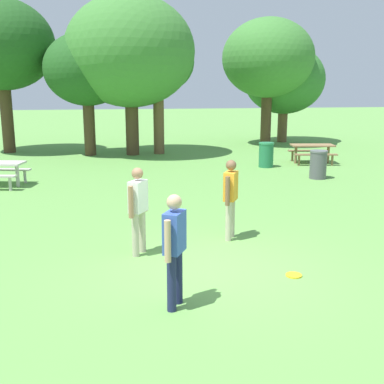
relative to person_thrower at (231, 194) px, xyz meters
The scene contains 14 objects.
ground_plane 2.01m from the person_thrower, 114.11° to the right, with size 120.00×120.00×0.00m, color #609947.
person_thrower is the anchor object (origin of this frame).
person_catcher 3.23m from the person_thrower, 118.75° to the right, with size 0.38×0.55×1.64m.
person_bystander 1.99m from the person_thrower, 163.10° to the right, with size 0.39×0.52×1.64m.
frisbee 2.35m from the person_thrower, 75.46° to the right, with size 0.27×0.27×0.03m, color yellow.
picnic_table_far 10.62m from the person_thrower, 56.83° to the left, with size 1.91×1.68×0.77m.
trash_can_beside_table 7.42m from the person_thrower, 51.35° to the left, with size 0.59×0.59×0.96m.
trash_can_further_along 9.11m from the person_thrower, 66.31° to the left, with size 0.59×0.59×0.96m.
tree_tall_left 16.62m from the person_thrower, 115.64° to the left, with size 4.84×4.84×7.00m.
tree_broad_center 13.60m from the person_thrower, 103.74° to the left, with size 3.76×3.76×5.42m.
tree_far_right 13.28m from the person_thrower, 95.59° to the left, with size 5.72×5.72×7.01m.
tree_slender_mid 13.27m from the person_thrower, 90.02° to the left, with size 3.29×3.29×5.55m.
tree_back_left 16.66m from the person_thrower, 68.48° to the left, with size 4.76×4.76×6.54m.
tree_back_right 18.21m from the person_thrower, 65.74° to the left, with size 4.44×4.44×5.34m.
Camera 1 is at (-1.70, -7.33, 3.06)m, focal length 43.98 mm.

